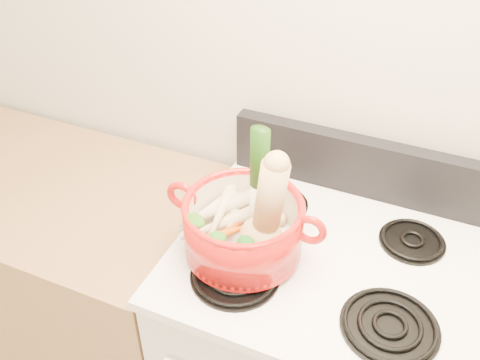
% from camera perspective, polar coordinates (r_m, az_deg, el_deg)
% --- Properties ---
extents(wall_back, '(3.50, 0.02, 2.60)m').
position_cam_1_polar(wall_back, '(1.49, 14.50, 10.62)').
color(wall_back, beige).
rests_on(wall_back, floor).
extents(cooktop, '(0.78, 0.67, 0.03)m').
position_cam_1_polar(cooktop, '(1.42, 9.27, -8.47)').
color(cooktop, white).
rests_on(cooktop, stove_body).
extents(control_backsplash, '(0.76, 0.05, 0.18)m').
position_cam_1_polar(control_backsplash, '(1.58, 12.69, 1.48)').
color(control_backsplash, black).
rests_on(control_backsplash, cooktop).
extents(counter_left, '(1.36, 0.65, 0.90)m').
position_cam_1_polar(counter_left, '(2.19, -20.40, -8.77)').
color(counter_left, '#9A7349').
rests_on(counter_left, floor).
extents(burner_front_left, '(0.22, 0.22, 0.02)m').
position_cam_1_polar(burner_front_left, '(1.34, -0.52, -10.02)').
color(burner_front_left, black).
rests_on(burner_front_left, cooktop).
extents(burner_front_right, '(0.22, 0.22, 0.02)m').
position_cam_1_polar(burner_front_right, '(1.28, 15.69, -14.70)').
color(burner_front_right, black).
rests_on(burner_front_right, cooktop).
extents(burner_back_left, '(0.17, 0.17, 0.02)m').
position_cam_1_polar(burner_back_left, '(1.54, 4.06, -2.46)').
color(burner_back_left, black).
rests_on(burner_back_left, cooktop).
extents(burner_back_right, '(0.17, 0.17, 0.02)m').
position_cam_1_polar(burner_back_right, '(1.49, 17.90, -6.11)').
color(burner_back_right, black).
rests_on(burner_back_right, cooktop).
extents(dutch_oven, '(0.31, 0.31, 0.15)m').
position_cam_1_polar(dutch_oven, '(1.34, 0.35, -5.06)').
color(dutch_oven, '#B7130F').
rests_on(dutch_oven, burner_front_left).
extents(pot_handle_left, '(0.08, 0.02, 0.08)m').
position_cam_1_polar(pot_handle_left, '(1.36, -6.23, -1.66)').
color(pot_handle_left, '#B7130F').
rests_on(pot_handle_left, dutch_oven).
extents(pot_handle_right, '(0.08, 0.02, 0.08)m').
position_cam_1_polar(pot_handle_right, '(1.27, 7.46, -5.30)').
color(pot_handle_right, '#B7130F').
rests_on(pot_handle_right, dutch_oven).
extents(squash, '(0.17, 0.15, 0.29)m').
position_cam_1_polar(squash, '(1.24, 2.38, -3.06)').
color(squash, tan).
rests_on(squash, dutch_oven).
extents(leek, '(0.05, 0.06, 0.32)m').
position_cam_1_polar(leek, '(1.29, 2.04, -0.10)').
color(leek, white).
rests_on(leek, dutch_oven).
extents(ginger, '(0.08, 0.06, 0.04)m').
position_cam_1_polar(ginger, '(1.40, 3.12, -3.99)').
color(ginger, tan).
rests_on(ginger, dutch_oven).
extents(parsnip_0, '(0.10, 0.24, 0.06)m').
position_cam_1_polar(parsnip_0, '(1.39, -1.45, -4.14)').
color(parsnip_0, beige).
rests_on(parsnip_0, dutch_oven).
extents(parsnip_1, '(0.20, 0.19, 0.07)m').
position_cam_1_polar(parsnip_1, '(1.37, -1.94, -4.58)').
color(parsnip_1, beige).
rests_on(parsnip_1, dutch_oven).
extents(parsnip_2, '(0.07, 0.18, 0.05)m').
position_cam_1_polar(parsnip_2, '(1.38, -0.83, -4.10)').
color(parsnip_2, beige).
rests_on(parsnip_2, dutch_oven).
extents(parsnip_3, '(0.13, 0.19, 0.06)m').
position_cam_1_polar(parsnip_3, '(1.39, -3.60, -3.36)').
color(parsnip_3, '#ECE6C0').
rests_on(parsnip_3, dutch_oven).
extents(parsnip_4, '(0.19, 0.21, 0.07)m').
position_cam_1_polar(parsnip_4, '(1.39, -2.03, -3.04)').
color(parsnip_4, beige).
rests_on(parsnip_4, dutch_oven).
extents(parsnip_5, '(0.07, 0.23, 0.06)m').
position_cam_1_polar(parsnip_5, '(1.38, -1.89, -2.93)').
color(parsnip_5, beige).
rests_on(parsnip_5, dutch_oven).
extents(carrot_0, '(0.07, 0.16, 0.05)m').
position_cam_1_polar(carrot_0, '(1.31, -0.39, -7.57)').
color(carrot_0, '#D75F0A').
rests_on(carrot_0, dutch_oven).
extents(carrot_1, '(0.09, 0.16, 0.05)m').
position_cam_1_polar(carrot_1, '(1.34, -1.95, -5.99)').
color(carrot_1, '#CD4F0A').
rests_on(carrot_1, dutch_oven).
extents(carrot_2, '(0.08, 0.17, 0.05)m').
position_cam_1_polar(carrot_2, '(1.31, 0.98, -6.96)').
color(carrot_2, '#D25C0A').
rests_on(carrot_2, dutch_oven).
extents(carrot_3, '(0.13, 0.13, 0.04)m').
position_cam_1_polar(carrot_3, '(1.32, -1.81, -5.88)').
color(carrot_3, '#BB5209').
rests_on(carrot_3, dutch_oven).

